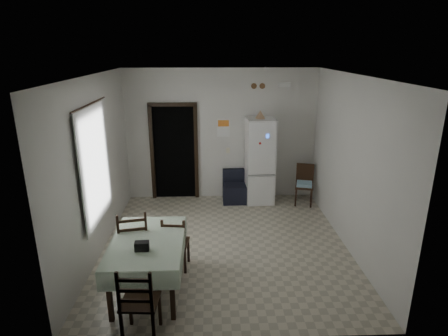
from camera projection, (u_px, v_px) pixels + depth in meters
ground at (225, 244)px, 6.59m from camera, size 4.50×4.50×0.00m
ceiling at (225, 75)px, 5.70m from camera, size 4.20×4.50×0.02m
wall_back at (221, 135)px, 8.28m from camera, size 4.20×0.02×2.90m
wall_front at (233, 229)px, 4.00m from camera, size 4.20×0.02×2.90m
wall_left at (96, 167)px, 6.07m from camera, size 0.02×4.50×2.90m
wall_right at (351, 164)px, 6.22m from camera, size 0.02×4.50×2.90m
doorway at (175, 150)px, 8.56m from camera, size 1.06×0.52×2.22m
window_recess at (88, 165)px, 5.85m from camera, size 0.10×1.20×1.60m
curtain at (96, 165)px, 5.85m from camera, size 0.02×1.45×1.85m
curtain_rod at (90, 104)px, 5.56m from camera, size 0.02×1.60×0.02m
calendar at (223, 128)px, 8.22m from camera, size 0.28×0.02×0.40m
calendar_image at (223, 123)px, 8.19m from camera, size 0.24×0.01×0.14m
light_switch at (228, 150)px, 8.39m from camera, size 0.08×0.02×0.12m
vent_left at (254, 86)px, 7.96m from camera, size 0.12×0.03×0.12m
vent_right at (262, 86)px, 7.97m from camera, size 0.12×0.03×0.12m
emergency_light at (284, 85)px, 7.95m from camera, size 0.25×0.07×0.09m
fridge at (260, 161)px, 8.17m from camera, size 0.64×0.64×1.88m
tan_cone at (260, 114)px, 7.85m from camera, size 0.23×0.23×0.17m
navy_seat at (236, 187)px, 8.33m from camera, size 0.58×0.56×0.69m
corner_chair at (304, 185)px, 8.15m from camera, size 0.46×0.46×0.88m
dining_table at (149, 265)px, 5.26m from camera, size 0.99×1.50×0.78m
black_bag at (142, 246)px, 4.87m from camera, size 0.19×0.12×0.12m
dining_chair_far_left at (134, 241)px, 5.64m from camera, size 0.53×0.53×1.06m
dining_chair_far_right at (176, 242)px, 5.78m from camera, size 0.42×0.42×0.88m
dining_chair_near_head at (140, 300)px, 4.36m from camera, size 0.45×0.45×0.99m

